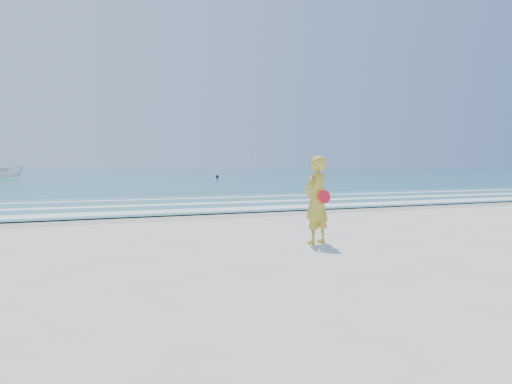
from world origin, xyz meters
name	(u,v)px	position (x,y,z in m)	size (l,w,h in m)	color
ground	(345,271)	(0.00, 0.00, 0.00)	(400.00, 400.00, 0.00)	silver
wet_sand	(182,216)	(0.00, 9.00, 0.00)	(400.00, 2.40, 0.00)	#B2A893
ocean	(55,173)	(0.00, 105.00, 0.02)	(400.00, 190.00, 0.04)	#19727F
shallow	(148,204)	(0.00, 14.00, 0.04)	(400.00, 10.00, 0.01)	#59B7AD
foam_near	(172,211)	(0.00, 10.30, 0.05)	(400.00, 1.40, 0.01)	white
foam_mid	(153,205)	(0.00, 13.20, 0.05)	(400.00, 0.90, 0.01)	white
foam_far	(137,200)	(0.00, 16.50, 0.05)	(400.00, 0.60, 0.01)	white
boat	(5,172)	(-7.44, 65.02, 0.86)	(1.60, 4.25, 1.64)	silver
buoy	(217,176)	(17.39, 54.24, 0.24)	(0.40, 0.40, 0.40)	black
woman	(316,200)	(0.98, 2.48, 0.90)	(0.77, 0.65, 1.79)	gold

